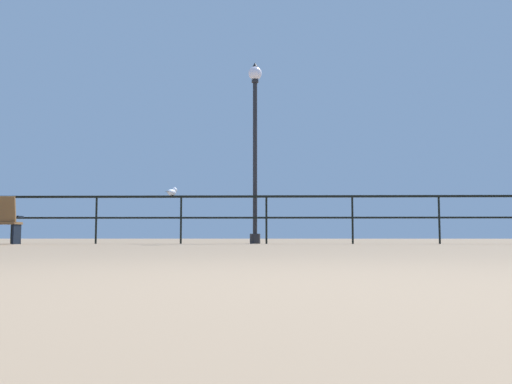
{
  "coord_description": "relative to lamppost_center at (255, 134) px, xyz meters",
  "views": [
    {
      "loc": [
        0.05,
        -1.82,
        0.18
      ],
      "look_at": [
        -0.22,
        9.4,
        1.09
      ],
      "focal_mm": 37.63,
      "sensor_mm": 36.0,
      "label": 1
    }
  ],
  "objects": [
    {
      "name": "ground_plane",
      "position": [
        0.26,
        -10.18,
        -2.49
      ],
      "size": [
        60.0,
        60.0,
        0.0
      ],
      "primitive_type": "plane",
      "color": "#876F56"
    },
    {
      "name": "pier_railing",
      "position": [
        0.26,
        -0.27,
        -1.71
      ],
      "size": [
        18.81,
        0.05,
        1.06
      ],
      "color": "black",
      "rests_on": "ground_plane"
    },
    {
      "name": "lamppost_center",
      "position": [
        0.0,
        0.0,
        0.0
      ],
      "size": [
        0.31,
        0.31,
        4.14
      ],
      "color": "#242326",
      "rests_on": "ground_plane"
    },
    {
      "name": "seagull_on_rail",
      "position": [
        -1.83,
        -0.26,
        -1.34
      ],
      "size": [
        0.24,
        0.39,
        0.19
      ],
      "color": "white",
      "rests_on": "pier_railing"
    }
  ]
}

